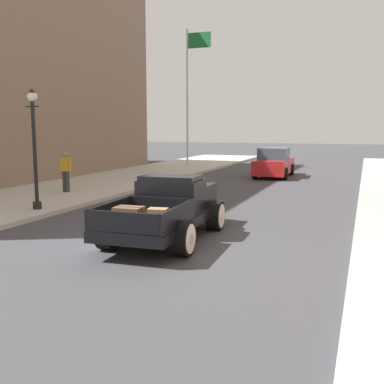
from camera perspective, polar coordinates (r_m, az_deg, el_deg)
ground_plane at (r=11.21m, az=-4.59°, el=-6.34°), size 140.00×140.00×0.00m
hotrod_truck_black at (r=11.65m, az=-2.77°, el=-1.98°), size 2.35×5.01×1.58m
car_background_red at (r=26.21m, az=10.20°, el=3.55°), size 1.95×4.34×1.65m
pedestrian_sidewalk_left at (r=19.38m, az=-15.51°, el=2.76°), size 0.53×0.22×1.65m
street_lamp_near at (r=15.50m, az=-19.12°, el=6.16°), size 0.50×0.32×3.85m
flagpole at (r=31.67m, az=-0.19°, el=13.51°), size 1.74×0.16×9.16m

